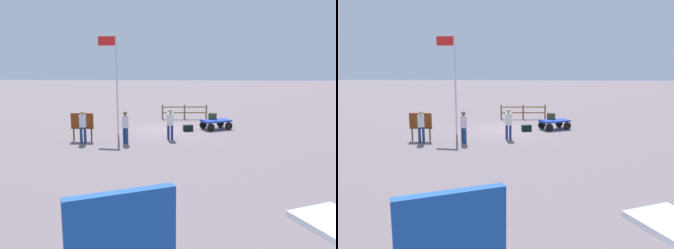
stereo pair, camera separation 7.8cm
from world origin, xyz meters
TOP-DOWN VIEW (x-y plane):
  - ground_plane at (0.00, 0.00)m, footprint 120.00×120.00m
  - luggage_cart at (-2.94, -0.28)m, footprint 2.04×1.73m
  - suitcase_maroon at (-2.77, -0.64)m, footprint 0.54×0.45m
  - suitcase_dark at (-1.22, 0.40)m, footprint 0.64×0.41m
  - worker_lead at (-0.24, 2.70)m, footprint 0.43×0.43m
  - worker_trailing at (2.00, 3.81)m, footprint 0.47×0.47m
  - worker_supervisor at (4.19, 3.84)m, footprint 0.37×0.37m
  - flagpole at (2.89, 1.75)m, footprint 1.05×0.11m
  - signboard at (4.40, 3.25)m, footprint 1.19×0.08m
  - wooden_fence at (-0.99, -4.16)m, footprint 3.33×0.34m

SIDE VIEW (x-z plane):
  - ground_plane at x=0.00m, z-range 0.00..0.00m
  - suitcase_dark at x=-1.22m, z-range 0.00..0.37m
  - luggage_cart at x=-2.94m, z-range 0.13..0.71m
  - wooden_fence at x=-0.99m, z-range 0.07..1.12m
  - suitcase_maroon at x=-2.77m, z-range 0.58..0.96m
  - signboard at x=4.40m, z-range 0.23..1.70m
  - worker_lead at x=-0.24m, z-range 0.15..1.80m
  - worker_trailing at x=2.00m, z-range 0.14..1.82m
  - worker_supervisor at x=4.19m, z-range 0.14..1.83m
  - flagpole at x=2.89m, z-range 0.50..6.11m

